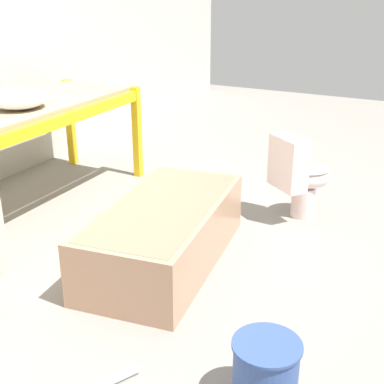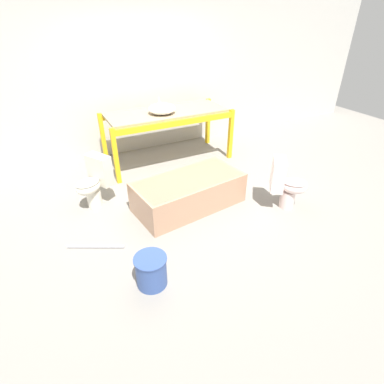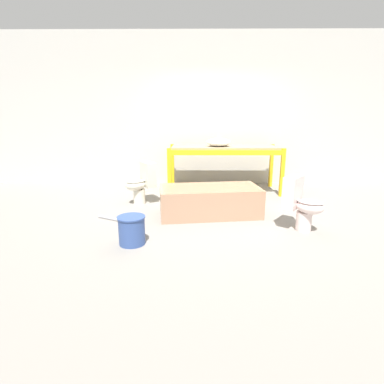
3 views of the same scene
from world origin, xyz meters
The scene contains 9 objects.
ground_plane centered at (0.00, 0.00, 0.00)m, with size 12.00×12.00×0.00m, color gray.
warehouse_wall_rear centered at (0.00, 1.90, 1.60)m, with size 10.80×0.08×3.20m.
shelving_rack centered at (0.19, 1.12, 0.80)m, with size 2.18×0.91×0.91m.
sink_basin centered at (0.07, 1.05, 0.99)m, with size 0.46×0.44×0.24m.
bathtub_main centered at (-0.16, -0.41, 0.25)m, with size 1.58×0.92×0.44m.
toilet_near centered at (1.01, -1.03, 0.37)m, with size 0.58×0.55×0.71m.
toilet_far centered at (-1.31, 0.22, 0.37)m, with size 0.59×0.52×0.71m.
bucket_white centered at (-1.13, -1.51, 0.18)m, with size 0.33×0.33×0.34m.
loose_pipe centered at (-1.54, -0.71, 0.02)m, with size 0.61×0.34×0.04m.
Camera 3 is at (-0.39, -4.81, 1.47)m, focal length 28.00 mm.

